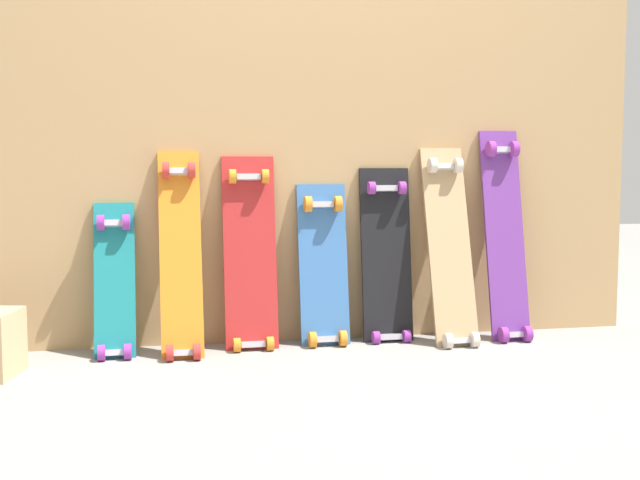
{
  "coord_description": "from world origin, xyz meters",
  "views": [
    {
      "loc": [
        -0.68,
        -3.4,
        0.76
      ],
      "look_at": [
        0.0,
        -0.07,
        0.45
      ],
      "focal_mm": 45.87,
      "sensor_mm": 36.0,
      "label": 1
    }
  ],
  "objects_px": {
    "skateboard_red": "(250,260)",
    "skateboard_blue": "(324,272)",
    "skateboard_black": "(387,262)",
    "skateboard_purple": "(505,242)",
    "skateboard_teal": "(115,288)",
    "skateboard_natural": "(450,253)",
    "skateboard_orange": "(181,261)"
  },
  "relations": [
    {
      "from": "skateboard_teal",
      "to": "skateboard_black",
      "type": "relative_size",
      "value": 0.83
    },
    {
      "from": "skateboard_blue",
      "to": "skateboard_black",
      "type": "bearing_deg",
      "value": 2.6
    },
    {
      "from": "skateboard_teal",
      "to": "skateboard_black",
      "type": "height_order",
      "value": "skateboard_black"
    },
    {
      "from": "skateboard_blue",
      "to": "skateboard_black",
      "type": "distance_m",
      "value": 0.28
    },
    {
      "from": "skateboard_red",
      "to": "skateboard_black",
      "type": "height_order",
      "value": "skateboard_red"
    },
    {
      "from": "skateboard_red",
      "to": "skateboard_purple",
      "type": "bearing_deg",
      "value": -1.56
    },
    {
      "from": "skateboard_natural",
      "to": "skateboard_purple",
      "type": "bearing_deg",
      "value": 6.79
    },
    {
      "from": "skateboard_black",
      "to": "skateboard_natural",
      "type": "distance_m",
      "value": 0.28
    },
    {
      "from": "skateboard_orange",
      "to": "skateboard_purple",
      "type": "relative_size",
      "value": 0.91
    },
    {
      "from": "skateboard_teal",
      "to": "skateboard_purple",
      "type": "distance_m",
      "value": 1.68
    },
    {
      "from": "skateboard_red",
      "to": "skateboard_natural",
      "type": "xyz_separation_m",
      "value": [
        0.85,
        -0.06,
        0.02
      ]
    },
    {
      "from": "skateboard_natural",
      "to": "skateboard_purple",
      "type": "xyz_separation_m",
      "value": [
        0.27,
        0.03,
        0.04
      ]
    },
    {
      "from": "skateboard_black",
      "to": "skateboard_natural",
      "type": "height_order",
      "value": "skateboard_natural"
    },
    {
      "from": "skateboard_blue",
      "to": "skateboard_purple",
      "type": "bearing_deg",
      "value": -2.63
    },
    {
      "from": "skateboard_blue",
      "to": "skateboard_purple",
      "type": "height_order",
      "value": "skateboard_purple"
    },
    {
      "from": "skateboard_red",
      "to": "skateboard_black",
      "type": "bearing_deg",
      "value": 1.87
    },
    {
      "from": "skateboard_teal",
      "to": "skateboard_natural",
      "type": "relative_size",
      "value": 0.75
    },
    {
      "from": "skateboard_blue",
      "to": "skateboard_black",
      "type": "xyz_separation_m",
      "value": [
        0.28,
        0.01,
        0.03
      ]
    },
    {
      "from": "skateboard_black",
      "to": "skateboard_purple",
      "type": "height_order",
      "value": "skateboard_purple"
    },
    {
      "from": "skateboard_blue",
      "to": "skateboard_purple",
      "type": "distance_m",
      "value": 0.82
    },
    {
      "from": "skateboard_black",
      "to": "skateboard_purple",
      "type": "relative_size",
      "value": 0.84
    },
    {
      "from": "skateboard_red",
      "to": "skateboard_blue",
      "type": "bearing_deg",
      "value": 1.21
    },
    {
      "from": "skateboard_natural",
      "to": "skateboard_teal",
      "type": "bearing_deg",
      "value": 178.67
    },
    {
      "from": "skateboard_red",
      "to": "skateboard_blue",
      "type": "distance_m",
      "value": 0.32
    },
    {
      "from": "skateboard_orange",
      "to": "skateboard_blue",
      "type": "bearing_deg",
      "value": 6.29
    },
    {
      "from": "skateboard_teal",
      "to": "skateboard_purple",
      "type": "xyz_separation_m",
      "value": [
        1.67,
        -0.0,
        0.15
      ]
    },
    {
      "from": "skateboard_purple",
      "to": "skateboard_red",
      "type": "bearing_deg",
      "value": 178.44
    },
    {
      "from": "skateboard_orange",
      "to": "skateboard_red",
      "type": "bearing_deg",
      "value": 11.74
    },
    {
      "from": "skateboard_red",
      "to": "skateboard_purple",
      "type": "relative_size",
      "value": 0.89
    },
    {
      "from": "skateboard_blue",
      "to": "skateboard_natural",
      "type": "bearing_deg",
      "value": -7.28
    },
    {
      "from": "skateboard_blue",
      "to": "skateboard_purple",
      "type": "relative_size",
      "value": 0.76
    },
    {
      "from": "skateboard_orange",
      "to": "skateboard_natural",
      "type": "xyz_separation_m",
      "value": [
        1.14,
        -0.0,
        0.01
      ]
    }
  ]
}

